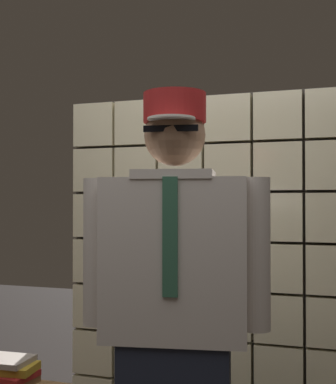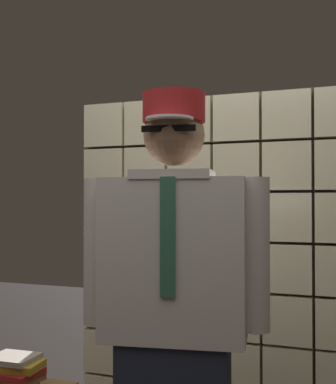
% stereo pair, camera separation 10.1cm
% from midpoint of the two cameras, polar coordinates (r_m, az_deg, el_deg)
% --- Properties ---
extents(glass_block_wall, '(1.81, 0.10, 2.11)m').
position_cam_midpoint_polar(glass_block_wall, '(3.27, 3.16, -7.87)').
color(glass_block_wall, beige).
rests_on(glass_block_wall, ground).
extents(standing_person, '(0.74, 0.36, 1.84)m').
position_cam_midpoint_polar(standing_person, '(2.09, -0.68, -13.78)').
color(standing_person, '#1E2333').
rests_on(standing_person, ground).
extents(book_stack, '(0.27, 0.21, 0.16)m').
position_cam_midpoint_polar(book_stack, '(2.70, -17.91, -18.30)').
color(book_stack, '#1E592D').
rests_on(book_stack, side_table).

